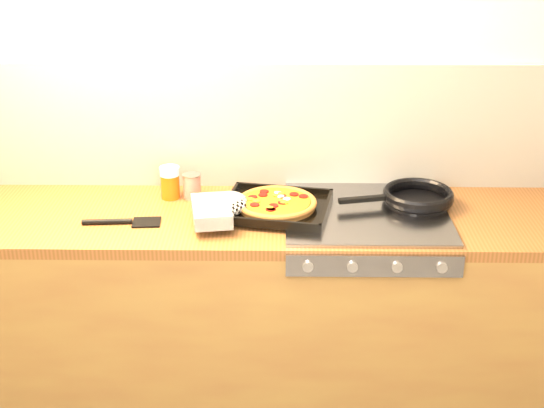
{
  "coord_description": "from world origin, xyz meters",
  "views": [
    {
      "loc": [
        0.14,
        -1.47,
        2.06
      ],
      "look_at": [
        0.1,
        1.08,
        0.95
      ],
      "focal_mm": 50.0,
      "sensor_mm": 36.0,
      "label": 1
    }
  ],
  "objects_px": {
    "tomato_can": "(192,186)",
    "juice_glass": "(170,182)",
    "pizza_on_tray": "(259,205)",
    "frying_pan": "(416,197)"
  },
  "relations": [
    {
      "from": "pizza_on_tray",
      "to": "frying_pan",
      "type": "bearing_deg",
      "value": 8.93
    },
    {
      "from": "tomato_can",
      "to": "juice_glass",
      "type": "xyz_separation_m",
      "value": [
        -0.08,
        0.0,
        0.02
      ]
    },
    {
      "from": "pizza_on_tray",
      "to": "juice_glass",
      "type": "relative_size",
      "value": 4.2
    },
    {
      "from": "pizza_on_tray",
      "to": "tomato_can",
      "type": "distance_m",
      "value": 0.31
    },
    {
      "from": "frying_pan",
      "to": "juice_glass",
      "type": "relative_size",
      "value": 3.66
    },
    {
      "from": "juice_glass",
      "to": "pizza_on_tray",
      "type": "bearing_deg",
      "value": -25.49
    },
    {
      "from": "frying_pan",
      "to": "juice_glass",
      "type": "distance_m",
      "value": 0.95
    },
    {
      "from": "pizza_on_tray",
      "to": "tomato_can",
      "type": "height_order",
      "value": "tomato_can"
    },
    {
      "from": "juice_glass",
      "to": "tomato_can",
      "type": "bearing_deg",
      "value": -1.29
    },
    {
      "from": "juice_glass",
      "to": "frying_pan",
      "type": "bearing_deg",
      "value": -4.45
    }
  ]
}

